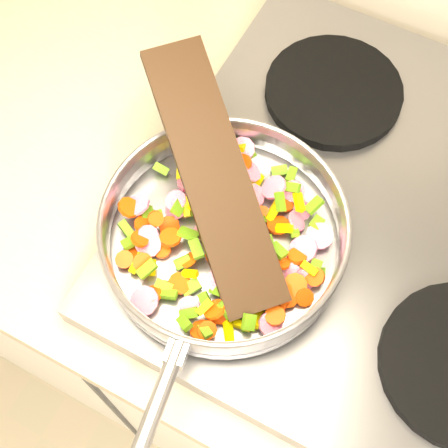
% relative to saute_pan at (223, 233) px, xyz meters
% --- Properties ---
extents(cooktop, '(0.60, 0.60, 0.04)m').
position_rel_saute_pan_xyz_m(cooktop, '(0.16, 0.14, -0.07)').
color(cooktop, '#939399').
rests_on(cooktop, counter_top).
extents(grate_fl, '(0.19, 0.19, 0.02)m').
position_rel_saute_pan_xyz_m(grate_fl, '(0.02, -0.00, -0.04)').
color(grate_fl, black).
rests_on(grate_fl, cooktop).
extents(grate_bl, '(0.19, 0.19, 0.02)m').
position_rel_saute_pan_xyz_m(grate_bl, '(0.02, 0.28, -0.04)').
color(grate_bl, black).
rests_on(grate_bl, cooktop).
extents(saute_pan, '(0.33, 0.49, 0.06)m').
position_rel_saute_pan_xyz_m(saute_pan, '(0.00, 0.00, 0.00)').
color(saute_pan, '#9E9EA5').
rests_on(saute_pan, grate_fl).
extents(vegetable_heap, '(0.26, 0.27, 0.05)m').
position_rel_saute_pan_xyz_m(vegetable_heap, '(0.01, -0.00, -0.01)').
color(vegetable_heap, '#579114').
rests_on(vegetable_heap, saute_pan).
extents(wooden_spatula, '(0.28, 0.27, 0.11)m').
position_rel_saute_pan_xyz_m(wooden_spatula, '(-0.03, 0.04, 0.04)').
color(wooden_spatula, black).
rests_on(wooden_spatula, saute_pan).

